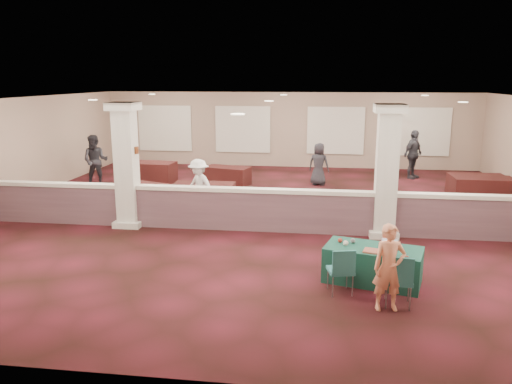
# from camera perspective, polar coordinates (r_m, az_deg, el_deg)

# --- Properties ---
(ground) EXTENTS (16.00, 16.00, 0.00)m
(ground) POSITION_cam_1_polar(r_m,az_deg,el_deg) (14.14, 1.42, -2.65)
(ground) COLOR #3F0F18
(ground) RESTS_ON ground
(wall_back) EXTENTS (16.00, 0.04, 3.20)m
(wall_back) POSITION_cam_1_polar(r_m,az_deg,el_deg) (21.70, 3.75, 7.10)
(wall_back) COLOR gray
(wall_back) RESTS_ON ground
(wall_front) EXTENTS (16.00, 0.04, 3.20)m
(wall_front) POSITION_cam_1_polar(r_m,az_deg,el_deg) (6.13, -6.71, -8.12)
(wall_front) COLOR gray
(wall_front) RESTS_ON ground
(wall_left) EXTENTS (0.04, 16.00, 3.20)m
(wall_left) POSITION_cam_1_polar(r_m,az_deg,el_deg) (16.66, -27.13, 3.94)
(wall_left) COLOR gray
(wall_left) RESTS_ON ground
(ceiling) EXTENTS (16.00, 16.00, 0.02)m
(ceiling) POSITION_cam_1_polar(r_m,az_deg,el_deg) (13.63, 1.50, 10.42)
(ceiling) COLOR silver
(ceiling) RESTS_ON wall_back
(partition_wall) EXTENTS (15.60, 0.28, 1.10)m
(partition_wall) POSITION_cam_1_polar(r_m,az_deg,el_deg) (12.55, 0.69, -1.97)
(partition_wall) COLOR #50363F
(partition_wall) RESTS_ON ground
(column_left) EXTENTS (0.72, 0.72, 3.20)m
(column_left) POSITION_cam_1_polar(r_m,az_deg,el_deg) (13.20, -14.58, 3.10)
(column_left) COLOR beige
(column_left) RESTS_ON ground
(column_right) EXTENTS (0.72, 0.72, 3.20)m
(column_right) POSITION_cam_1_polar(r_m,az_deg,el_deg) (12.33, 14.69, 2.42)
(column_right) COLOR beige
(column_right) RESTS_ON ground
(sconce_left) EXTENTS (0.12, 0.12, 0.18)m
(sconce_left) POSITION_cam_1_polar(r_m,az_deg,el_deg) (13.25, -15.80, 4.66)
(sconce_left) COLOR brown
(sconce_left) RESTS_ON column_left
(sconce_right) EXTENTS (0.12, 0.12, 0.18)m
(sconce_right) POSITION_cam_1_polar(r_m,az_deg,el_deg) (13.04, -13.53, 4.66)
(sconce_right) COLOR brown
(sconce_right) RESTS_ON column_left
(near_table) EXTENTS (1.94, 1.31, 0.68)m
(near_table) POSITION_cam_1_polar(r_m,az_deg,el_deg) (9.79, 13.20, -8.09)
(near_table) COLOR #0E3631
(near_table) RESTS_ON ground
(conf_chair_main) EXTENTS (0.51, 0.51, 0.93)m
(conf_chair_main) POSITION_cam_1_polar(r_m,az_deg,el_deg) (8.78, 16.04, -9.29)
(conf_chair_main) COLOR #1D5155
(conf_chair_main) RESTS_ON ground
(conf_chair_side) EXTENTS (0.52, 0.53, 0.87)m
(conf_chair_side) POSITION_cam_1_polar(r_m,az_deg,el_deg) (9.06, 9.79, -8.51)
(conf_chair_side) COLOR #1D5155
(conf_chair_side) RESTS_ON ground
(woman) EXTENTS (0.58, 0.44, 1.48)m
(woman) POSITION_cam_1_polar(r_m,az_deg,el_deg) (8.59, 14.97, -8.36)
(woman) COLOR #FFA66E
(woman) RESTS_ON ground
(far_table_front_left) EXTENTS (1.95, 1.45, 0.71)m
(far_table_front_left) POSITION_cam_1_polar(r_m,az_deg,el_deg) (15.13, -12.15, -0.51)
(far_table_front_left) COLOR black
(far_table_front_left) RESTS_ON ground
(far_table_front_center) EXTENTS (1.82, 0.93, 0.73)m
(far_table_front_center) POSITION_cam_1_polar(r_m,az_deg,el_deg) (14.93, -5.99, -0.42)
(far_table_front_center) COLOR black
(far_table_front_center) RESTS_ON ground
(far_table_front_right) EXTENTS (1.84, 0.92, 0.75)m
(far_table_front_right) POSITION_cam_1_polar(r_m,az_deg,el_deg) (17.24, 24.45, 0.31)
(far_table_front_right) COLOR black
(far_table_front_right) RESTS_ON ground
(far_table_back_left) EXTENTS (1.97, 1.11, 0.77)m
(far_table_back_left) POSITION_cam_1_polar(r_m,az_deg,el_deg) (18.82, -12.13, 2.20)
(far_table_back_left) COLOR black
(far_table_back_left) RESTS_ON ground
(far_table_back_center) EXTENTS (1.76, 1.19, 0.65)m
(far_table_back_center) POSITION_cam_1_polar(r_m,az_deg,el_deg) (18.12, -3.33, 1.87)
(far_table_back_center) COLOR black
(far_table_back_center) RESTS_ON ground
(far_table_back_right) EXTENTS (1.78, 0.95, 0.71)m
(far_table_back_right) POSITION_cam_1_polar(r_m,az_deg,el_deg) (17.82, 23.89, 0.67)
(far_table_back_right) COLOR black
(far_table_back_right) RESTS_ON ground
(attendee_a) EXTENTS (0.96, 0.65, 1.84)m
(attendee_a) POSITION_cam_1_polar(r_m,az_deg,el_deg) (18.60, -17.86, 3.41)
(attendee_a) COLOR black
(attendee_a) RESTS_ON ground
(attendee_b) EXTENTS (1.08, 0.93, 1.56)m
(attendee_b) POSITION_cam_1_polar(r_m,az_deg,el_deg) (14.30, -6.56, 0.66)
(attendee_b) COLOR silver
(attendee_b) RESTS_ON ground
(attendee_c) EXTENTS (1.11, 1.17, 1.86)m
(attendee_c) POSITION_cam_1_polar(r_m,az_deg,el_deg) (20.05, 17.51, 4.12)
(attendee_c) COLOR black
(attendee_c) RESTS_ON ground
(attendee_d) EXTENTS (0.84, 0.60, 1.53)m
(attendee_d) POSITION_cam_1_polar(r_m,az_deg,el_deg) (18.08, 7.18, 3.18)
(attendee_d) COLOR black
(attendee_d) RESTS_ON ground
(laptop_base) EXTENTS (0.35, 0.29, 0.02)m
(laptop_base) POSITION_cam_1_polar(r_m,az_deg,el_deg) (9.60, 14.91, -6.42)
(laptop_base) COLOR silver
(laptop_base) RESTS_ON near_table
(laptop_screen) EXTENTS (0.30, 0.09, 0.20)m
(laptop_screen) POSITION_cam_1_polar(r_m,az_deg,el_deg) (9.66, 15.03, -5.60)
(laptop_screen) COLOR silver
(laptop_screen) RESTS_ON near_table
(screen_glow) EXTENTS (0.27, 0.08, 0.18)m
(screen_glow) POSITION_cam_1_polar(r_m,az_deg,el_deg) (9.66, 15.02, -5.69)
(screen_glow) COLOR silver
(screen_glow) RESTS_ON near_table
(knitting) EXTENTS (0.43, 0.37, 0.03)m
(knitting) POSITION_cam_1_polar(r_m,az_deg,el_deg) (9.45, 13.34, -6.60)
(knitting) COLOR #D34921
(knitting) RESTS_ON near_table
(yarn_cream) EXTENTS (0.10, 0.10, 0.10)m
(yarn_cream) POSITION_cam_1_polar(r_m,az_deg,el_deg) (9.66, 10.22, -5.77)
(yarn_cream) COLOR beige
(yarn_cream) RESTS_ON near_table
(yarn_red) EXTENTS (0.09, 0.09, 0.09)m
(yarn_red) POSITION_cam_1_polar(r_m,az_deg,el_deg) (9.82, 9.60, -5.47)
(yarn_red) COLOR maroon
(yarn_red) RESTS_ON near_table
(yarn_grey) EXTENTS (0.10, 0.10, 0.10)m
(yarn_grey) POSITION_cam_1_polar(r_m,az_deg,el_deg) (9.84, 11.01, -5.49)
(yarn_grey) COLOR #4C4B50
(yarn_grey) RESTS_ON near_table
(scissors) EXTENTS (0.12, 0.06, 0.01)m
(scissors) POSITION_cam_1_polar(r_m,az_deg,el_deg) (9.36, 16.70, -7.04)
(scissors) COLOR #AD1712
(scissors) RESTS_ON near_table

